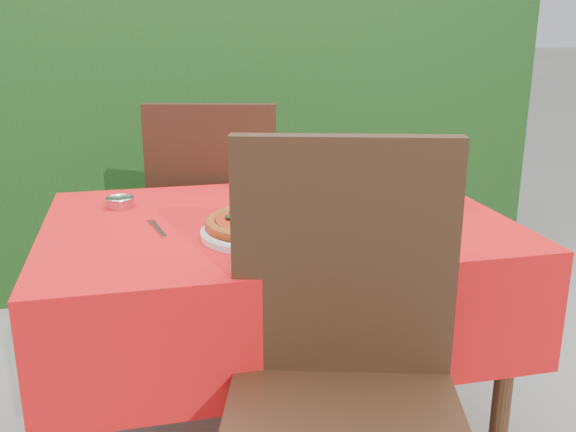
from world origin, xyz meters
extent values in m
cube|color=black|center=(0.00, 1.55, 0.80)|extent=(3.20, 0.55, 1.60)
cube|color=#402714|center=(0.00, 0.00, 0.72)|extent=(1.20, 0.80, 0.04)
cylinder|color=#402714|center=(0.54, -0.34, 0.35)|extent=(0.05, 0.05, 0.70)
cylinder|color=#402714|center=(-0.54, 0.34, 0.35)|extent=(0.05, 0.05, 0.70)
cylinder|color=#402714|center=(0.54, 0.34, 0.35)|extent=(0.05, 0.05, 0.70)
cube|color=red|center=(0.00, 0.00, 0.59)|extent=(1.26, 0.86, 0.32)
cube|color=black|center=(0.05, -0.45, 0.79)|extent=(0.47, 0.17, 0.52)
cube|color=black|center=(-0.07, 0.72, 0.49)|extent=(0.56, 0.56, 0.04)
cube|color=black|center=(-0.12, 0.52, 0.76)|extent=(0.45, 0.16, 0.50)
cylinder|color=black|center=(0.17, 0.86, 0.23)|extent=(0.04, 0.04, 0.47)
cylinder|color=black|center=(-0.21, 0.96, 0.23)|extent=(0.04, 0.04, 0.47)
cylinder|color=black|center=(0.07, 0.48, 0.23)|extent=(0.04, 0.04, 0.47)
cylinder|color=black|center=(-0.31, 0.58, 0.23)|extent=(0.04, 0.04, 0.47)
cylinder|color=white|center=(-0.07, -0.14, 0.76)|extent=(0.31, 0.31, 0.02)
cylinder|color=#C95C1B|center=(-0.07, -0.14, 0.77)|extent=(0.32, 0.32, 0.02)
cylinder|color=#A01B0A|center=(-0.07, -0.14, 0.79)|extent=(0.26, 0.26, 0.01)
cylinder|color=white|center=(0.05, 0.24, 0.76)|extent=(0.23, 0.23, 0.02)
ellipsoid|color=#CEB580|center=(0.05, 0.24, 0.78)|extent=(0.16, 0.16, 0.06)
cylinder|color=silver|center=(0.49, 0.02, 0.80)|extent=(0.08, 0.08, 0.11)
cylinder|color=#94B7C9|center=(0.49, 0.02, 0.79)|extent=(0.07, 0.07, 0.08)
cylinder|color=silver|center=(0.39, 0.17, 0.75)|extent=(0.06, 0.06, 0.01)
cylinder|color=silver|center=(0.39, 0.17, 0.79)|extent=(0.01, 0.01, 0.08)
ellipsoid|color=silver|center=(0.39, 0.17, 0.87)|extent=(0.06, 0.06, 0.08)
cube|color=silver|center=(-0.33, -0.04, 0.75)|extent=(0.06, 0.18, 0.00)
cylinder|color=#B2B2B9|center=(-0.43, 0.21, 0.76)|extent=(0.08, 0.08, 0.03)
camera|label=1|loc=(-0.36, -1.67, 1.27)|focal=40.00mm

